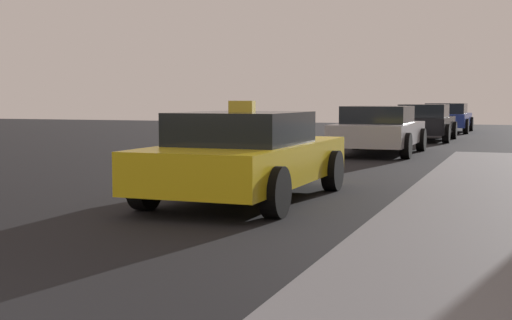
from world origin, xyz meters
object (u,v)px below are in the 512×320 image
at_px(car_yellow, 246,155).
at_px(car_black, 424,122).
at_px(car_blue, 447,117).
at_px(car_silver, 379,130).

height_order(car_yellow, car_black, car_yellow).
bearing_deg(car_yellow, car_black, 88.16).
height_order(car_yellow, car_blue, car_yellow).
bearing_deg(car_blue, car_yellow, -91.54).
relative_size(car_yellow, car_black, 1.06).
xyz_separation_m(car_silver, car_blue, (0.45, 13.34, 0.00)).
xyz_separation_m(car_yellow, car_black, (0.51, 15.75, -0.00)).
bearing_deg(car_blue, car_silver, -91.92).
distance_m(car_yellow, car_blue, 22.53).
xyz_separation_m(car_silver, car_black, (0.35, 6.57, -0.00)).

